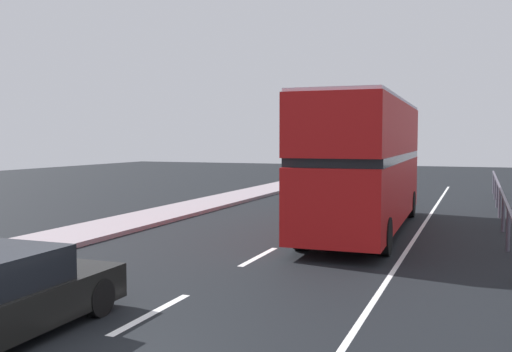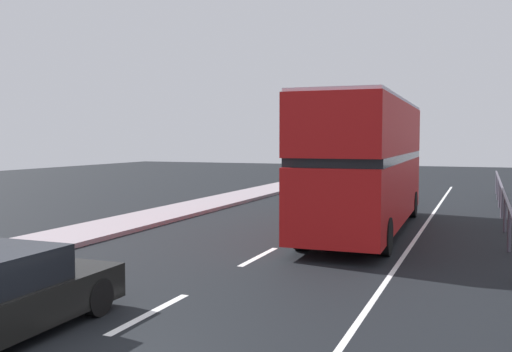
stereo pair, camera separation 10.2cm
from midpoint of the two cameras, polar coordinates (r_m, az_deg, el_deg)
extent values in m
cube|color=silver|center=(10.28, -10.27, -13.39)|extent=(0.16, 2.47, 0.01)
cube|color=silver|center=(14.71, 0.50, -8.09)|extent=(0.16, 2.47, 0.01)
cube|color=silver|center=(19.48, 6.02, -5.19)|extent=(0.16, 2.47, 0.01)
cube|color=silver|center=(24.38, 9.33, -3.42)|extent=(0.16, 2.47, 0.01)
cube|color=silver|center=(29.35, 11.51, -2.24)|extent=(0.16, 2.47, 0.01)
cube|color=silver|center=(34.37, 13.06, -1.40)|extent=(0.16, 2.47, 0.01)
cube|color=silver|center=(15.16, 14.75, -7.87)|extent=(0.12, 46.00, 0.01)
cylinder|color=#524C5B|center=(16.69, 24.27, -5.03)|extent=(0.10, 0.10, 1.14)
cylinder|color=#524C5B|center=(20.15, 23.87, -3.56)|extent=(0.10, 0.10, 1.14)
cylinder|color=#524C5B|center=(23.63, 23.59, -2.53)|extent=(0.10, 0.10, 1.14)
cylinder|color=#524C5B|center=(27.11, 23.39, -1.75)|extent=(0.10, 0.10, 1.14)
cylinder|color=#524C5B|center=(30.60, 23.23, -1.16)|extent=(0.10, 0.10, 1.14)
cylinder|color=#524C5B|center=(34.09, 23.10, -0.68)|extent=(0.10, 0.10, 1.14)
cube|color=#AE1314|center=(18.88, 11.17, -1.46)|extent=(2.74, 10.77, 1.96)
cube|color=black|center=(18.81, 11.21, 1.88)|extent=(2.75, 10.34, 0.24)
cube|color=#AE1314|center=(18.81, 11.25, 4.70)|extent=(2.74, 10.77, 1.61)
cube|color=silver|center=(18.84, 11.28, 7.31)|extent=(2.68, 10.55, 0.10)
cube|color=black|center=(24.14, 13.24, -0.14)|extent=(2.22, 0.10, 1.37)
cube|color=yellow|center=(24.10, 13.32, 5.41)|extent=(1.48, 0.08, 0.28)
cylinder|color=black|center=(23.03, 9.96, -2.60)|extent=(0.30, 1.01, 1.00)
cylinder|color=black|center=(22.73, 15.60, -2.76)|extent=(0.30, 1.01, 1.00)
cylinder|color=black|center=(15.58, 4.72, -5.58)|extent=(0.30, 1.01, 1.00)
cylinder|color=black|center=(15.13, 13.07, -5.94)|extent=(0.30, 1.01, 1.00)
cylinder|color=black|center=(11.27, -22.22, -10.39)|extent=(0.21, 0.64, 0.64)
cylinder|color=black|center=(10.23, -15.33, -11.69)|extent=(0.21, 0.64, 0.64)
cube|color=black|center=(27.95, 8.15, -1.41)|extent=(1.77, 4.43, 0.70)
cube|color=black|center=(27.69, 8.05, -0.16)|extent=(1.54, 2.44, 0.55)
cube|color=red|center=(26.03, 5.39, -1.38)|extent=(0.16, 0.06, 0.12)
cube|color=red|center=(25.65, 8.69, -1.48)|extent=(0.16, 0.06, 0.12)
cylinder|color=black|center=(29.62, 7.34, -1.52)|extent=(0.20, 0.64, 0.64)
cylinder|color=black|center=(29.28, 10.33, -1.62)|extent=(0.20, 0.64, 0.64)
cylinder|color=black|center=(26.72, 5.75, -2.08)|extent=(0.20, 0.64, 0.64)
cylinder|color=black|center=(26.33, 9.05, -2.19)|extent=(0.20, 0.64, 0.64)
camera|label=1|loc=(0.05, -89.79, 0.01)|focal=39.81mm
camera|label=2|loc=(0.05, 90.21, -0.01)|focal=39.81mm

